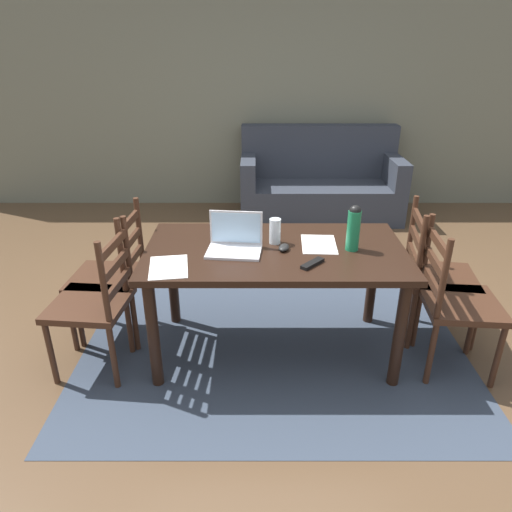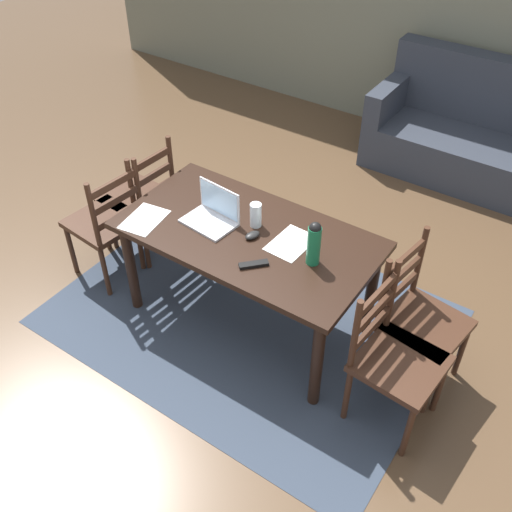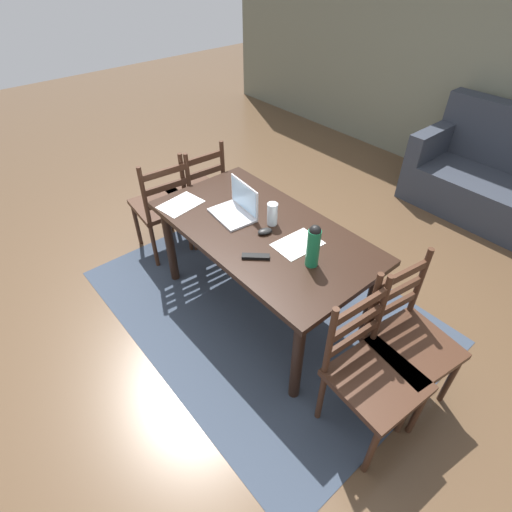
{
  "view_description": "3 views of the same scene",
  "coord_description": "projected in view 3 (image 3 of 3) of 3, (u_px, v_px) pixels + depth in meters",
  "views": [
    {
      "loc": [
        -0.12,
        -2.59,
        1.91
      ],
      "look_at": [
        -0.11,
        -0.01,
        0.7
      ],
      "focal_mm": 32.78,
      "sensor_mm": 36.0,
      "label": 1
    },
    {
      "loc": [
        1.62,
        -2.28,
        2.97
      ],
      "look_at": [
        -0.03,
        0.13,
        0.45
      ],
      "focal_mm": 41.35,
      "sensor_mm": 36.0,
      "label": 2
    },
    {
      "loc": [
        1.62,
        -1.43,
        2.31
      ],
      "look_at": [
        0.03,
        -0.08,
        0.56
      ],
      "focal_mm": 28.05,
      "sensor_mm": 36.0,
      "label": 3
    }
  ],
  "objects": [
    {
      "name": "chair_right_far",
      "position": [
        408.0,
        340.0,
        2.3
      ],
      "size": [
        0.5,
        0.5,
        0.95
      ],
      "color": "#3D2316",
      "rests_on": "ground"
    },
    {
      "name": "chair_left_far",
      "position": [
        197.0,
        192.0,
        3.56
      ],
      "size": [
        0.47,
        0.47,
        0.95
      ],
      "color": "#3D2316",
      "rests_on": "ground"
    },
    {
      "name": "dining_table",
      "position": [
        262.0,
        240.0,
        2.73
      ],
      "size": [
        1.58,
        0.85,
        0.74
      ],
      "color": "black",
      "rests_on": "ground"
    },
    {
      "name": "wall_back",
      "position": [
        509.0,
        53.0,
        3.83
      ],
      "size": [
        8.0,
        0.12,
        2.7
      ],
      "primitive_type": "cube",
      "color": "#6B6D5B",
      "rests_on": "ground"
    },
    {
      "name": "water_bottle",
      "position": [
        313.0,
        245.0,
        2.29
      ],
      "size": [
        0.08,
        0.08,
        0.28
      ],
      "color": "#197247",
      "rests_on": "dining_table"
    },
    {
      "name": "paper_stack_right",
      "position": [
        298.0,
        244.0,
        2.53
      ],
      "size": [
        0.22,
        0.31,
        0.0
      ],
      "primitive_type": "cube",
      "rotation": [
        0.0,
        0.0,
        -0.05
      ],
      "color": "white",
      "rests_on": "dining_table"
    },
    {
      "name": "tv_remote",
      "position": [
        256.0,
        256.0,
        2.43
      ],
      "size": [
        0.15,
        0.15,
        0.02
      ],
      "primitive_type": "cube",
      "rotation": [
        0.0,
        0.0,
        2.39
      ],
      "color": "black",
      "rests_on": "dining_table"
    },
    {
      "name": "couch",
      "position": [
        510.0,
        185.0,
        3.87
      ],
      "size": [
        1.8,
        0.8,
        1.0
      ],
      "color": "#2D333D",
      "rests_on": "ground"
    },
    {
      "name": "area_rug",
      "position": [
        261.0,
        305.0,
        3.14
      ],
      "size": [
        2.54,
        1.85,
        0.01
      ],
      "primitive_type": "cube",
      "color": "#333D4C",
      "rests_on": "ground"
    },
    {
      "name": "laptop",
      "position": [
        237.0,
        207.0,
        2.76
      ],
      "size": [
        0.34,
        0.25,
        0.23
      ],
      "color": "silver",
      "rests_on": "dining_table"
    },
    {
      "name": "drinking_glass",
      "position": [
        273.0,
        214.0,
        2.65
      ],
      "size": [
        0.07,
        0.07,
        0.16
      ],
      "primitive_type": "cylinder",
      "color": "silver",
      "rests_on": "dining_table"
    },
    {
      "name": "ground_plane",
      "position": [
        261.0,
        305.0,
        3.14
      ],
      "size": [
        14.0,
        14.0,
        0.0
      ],
      "primitive_type": "plane",
      "color": "brown"
    },
    {
      "name": "chair_left_near",
      "position": [
        163.0,
        206.0,
        3.39
      ],
      "size": [
        0.48,
        0.48,
        0.95
      ],
      "color": "#3D2316",
      "rests_on": "ground"
    },
    {
      "name": "paper_stack_left",
      "position": [
        181.0,
        204.0,
        2.89
      ],
      "size": [
        0.25,
        0.32,
        0.0
      ],
      "primitive_type": "cube",
      "rotation": [
        0.0,
        0.0,
        0.15
      ],
      "color": "white",
      "rests_on": "dining_table"
    },
    {
      "name": "chair_right_near",
      "position": [
        371.0,
        374.0,
        2.13
      ],
      "size": [
        0.48,
        0.48,
        0.95
      ],
      "color": "#3D2316",
      "rests_on": "ground"
    },
    {
      "name": "computer_mouse",
      "position": [
        265.0,
        231.0,
        2.61
      ],
      "size": [
        0.09,
        0.11,
        0.03
      ],
      "primitive_type": "ellipsoid",
      "rotation": [
        0.0,
        0.0,
        -0.29
      ],
      "color": "black",
      "rests_on": "dining_table"
    }
  ]
}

